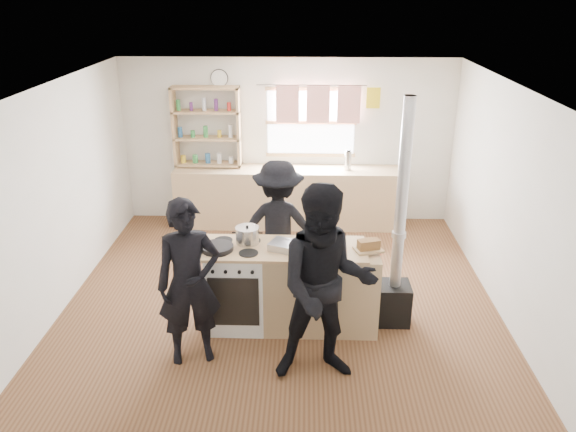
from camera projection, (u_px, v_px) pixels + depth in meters
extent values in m
cube|color=brown|center=(281.00, 298.00, 6.72)|extent=(5.00, 5.00, 0.01)
cube|color=tan|center=(287.00, 197.00, 8.59)|extent=(3.40, 0.55, 0.90)
cube|color=tan|center=(209.00, 164.00, 8.55)|extent=(1.00, 0.28, 0.03)
cube|color=tan|center=(207.00, 138.00, 8.40)|extent=(1.00, 0.28, 0.03)
cube|color=tan|center=(206.00, 112.00, 8.25)|extent=(1.00, 0.28, 0.03)
cube|color=tan|center=(205.00, 88.00, 8.11)|extent=(1.00, 0.28, 0.03)
cube|color=tan|center=(175.00, 127.00, 8.35)|extent=(0.04, 0.28, 1.20)
cube|color=tan|center=(239.00, 128.00, 8.32)|extent=(0.04, 0.28, 1.20)
cylinder|color=silver|center=(348.00, 161.00, 8.34)|extent=(0.10, 0.10, 0.29)
cube|color=white|center=(237.00, 287.00, 6.05)|extent=(0.60, 0.60, 0.90)
cube|color=tan|center=(321.00, 288.00, 6.02)|extent=(1.20, 0.60, 0.90)
cube|color=tan|center=(279.00, 249.00, 5.86)|extent=(1.84, 0.64, 0.03)
cylinder|color=black|center=(217.00, 248.00, 5.79)|extent=(0.46, 0.46, 0.05)
cylinder|color=#296020|center=(217.00, 246.00, 5.78)|extent=(0.30, 0.30, 0.02)
cube|color=silver|center=(288.00, 246.00, 5.79)|extent=(0.43, 0.36, 0.08)
cube|color=brown|center=(288.00, 244.00, 5.78)|extent=(0.37, 0.31, 0.02)
cylinder|color=#B8B8BA|center=(247.00, 236.00, 5.92)|extent=(0.25, 0.25, 0.17)
cylinder|color=#B8B8BA|center=(247.00, 228.00, 5.89)|extent=(0.25, 0.25, 0.01)
sphere|color=black|center=(247.00, 227.00, 5.88)|extent=(0.03, 0.03, 0.03)
cylinder|color=silver|center=(322.00, 238.00, 5.82)|extent=(0.31, 0.31, 0.20)
cylinder|color=silver|center=(322.00, 229.00, 5.78)|extent=(0.32, 0.32, 0.01)
sphere|color=black|center=(322.00, 228.00, 5.78)|extent=(0.03, 0.03, 0.03)
cube|color=tan|center=(368.00, 250.00, 5.78)|extent=(0.33, 0.27, 0.02)
cube|color=olive|center=(369.00, 244.00, 5.76)|extent=(0.24, 0.17, 0.10)
cube|color=black|center=(393.00, 303.00, 6.17)|extent=(0.35, 0.35, 0.45)
cylinder|color=#ADADB2|center=(402.00, 197.00, 5.69)|extent=(0.12, 0.12, 2.05)
imported|color=black|center=(189.00, 283.00, 5.33)|extent=(0.70, 0.56, 1.69)
imported|color=black|center=(326.00, 286.00, 5.05)|extent=(0.99, 0.80, 1.91)
imported|color=black|center=(279.00, 226.00, 6.68)|extent=(1.06, 0.63, 1.61)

